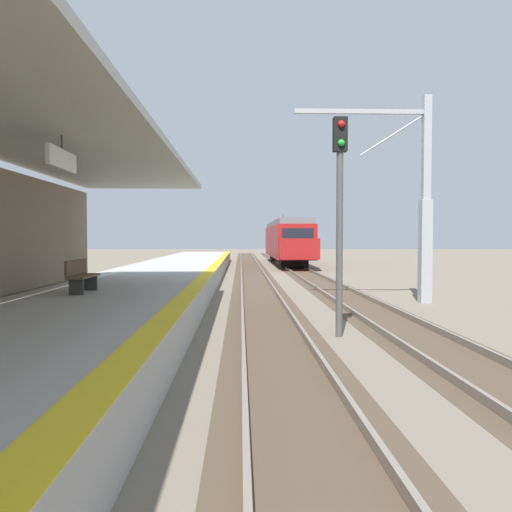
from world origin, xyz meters
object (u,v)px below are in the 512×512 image
rail_signal_post (340,203)px  platform_bench (81,275)px  approaching_train (287,240)px  catenary_pylon_far_side (418,204)px

rail_signal_post → platform_bench: 7.05m
approaching_train → catenary_pylon_far_side: catenary_pylon_far_side is taller
rail_signal_post → platform_bench: size_ratio=3.25×
rail_signal_post → approaching_train: bearing=86.8°
approaching_train → catenary_pylon_far_side: (2.24, -26.93, 1.43)m
approaching_train → rail_signal_post: 33.16m
rail_signal_post → platform_bench: bearing=166.1°
rail_signal_post → catenary_pylon_far_side: (4.07, 6.16, 0.41)m
catenary_pylon_far_side → platform_bench: (-10.69, -4.53, -2.23)m
approaching_train → rail_signal_post: bearing=-93.2°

